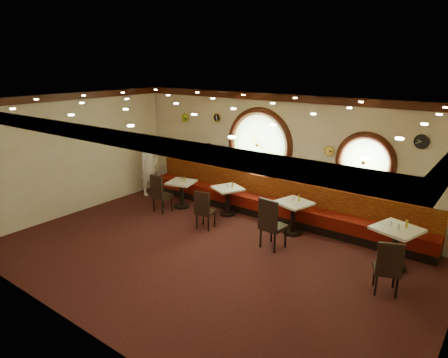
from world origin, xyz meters
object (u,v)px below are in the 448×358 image
condiment_c_bottle (299,198)px  waiter (149,167)px  chair_a (160,191)px  condiment_d_pepper (399,227)px  chair_c (271,220)px  condiment_d_salt (391,224)px  condiment_b_salt (226,185)px  table_d (395,243)px  table_a (181,191)px  condiment_b_bottle (232,185)px  condiment_a_salt (181,179)px  condiment_a_bottle (185,179)px  table_b (228,197)px  condiment_a_pepper (183,180)px  condiment_c_salt (295,199)px  table_c (293,214)px  condiment_b_pepper (228,186)px  chair_d (388,264)px  condiment_c_pepper (292,200)px  condiment_d_bottle (407,224)px  chair_b (204,208)px

condiment_c_bottle → waiter: waiter is taller
chair_a → condiment_d_pepper: chair_a is taller
chair_c → condiment_d_salt: size_ratio=7.56×
chair_a → waiter: size_ratio=0.38×
chair_a → condiment_b_salt: chair_a is taller
table_d → table_a: bearing=179.7°
chair_a → condiment_b_bottle: 1.98m
table_a → condiment_b_salt: bearing=13.6°
condiment_a_salt → table_d: bearing=-0.9°
table_d → condiment_a_bottle: bearing=178.9°
table_b → chair_a: 1.85m
chair_c → condiment_a_bottle: (-3.28, 0.85, 0.16)m
condiment_a_pepper → waiter: (-1.62, 0.24, 0.05)m
condiment_c_salt → condiment_a_bottle: condiment_a_bottle is taller
condiment_a_salt → table_c: bearing=3.7°
condiment_d_salt → condiment_b_salt: bearing=175.6°
table_d → condiment_b_pepper: bearing=175.8°
condiment_b_salt → chair_c: bearing=-28.3°
condiment_b_salt → condiment_b_bottle: (0.15, 0.08, 0.03)m
condiment_a_salt → table_b: bearing=10.6°
chair_a → condiment_b_pepper: 1.87m
condiment_b_salt → condiment_d_pepper: condiment_d_pepper is taller
chair_a → condiment_c_bottle: bearing=17.4°
chair_d → condiment_b_pepper: size_ratio=6.86×
table_d → condiment_c_pepper: (-2.43, 0.30, 0.30)m
condiment_a_pepper → condiment_d_bottle: condiment_d_bottle is taller
chair_a → condiment_d_salt: size_ratio=6.78×
table_d → chair_c: chair_c is taller
condiment_d_salt → condiment_c_pepper: (-2.30, 0.28, -0.07)m
table_c → chair_d: (2.54, -1.37, 0.09)m
table_b → condiment_d_bottle: condiment_d_bottle is taller
condiment_a_bottle → condiment_d_bottle: condiment_d_bottle is taller
table_d → condiment_a_salt: size_ratio=9.13×
chair_c → condiment_c_salt: bearing=98.3°
chair_c → condiment_d_bottle: chair_c is taller
table_c → condiment_d_pepper: size_ratio=8.31×
condiment_d_salt → condiment_c_pepper: size_ratio=0.99×
condiment_c_bottle → condiment_c_salt: bearing=-165.7°
condiment_c_pepper → condiment_c_bottle: 0.16m
condiment_c_salt → condiment_d_pepper: condiment_d_pepper is taller
chair_b → condiment_b_bottle: chair_b is taller
condiment_b_salt → condiment_c_pepper: (1.98, -0.05, 0.04)m
condiment_d_salt → chair_c: bearing=-161.6°
table_a → chair_a: 0.69m
chair_b → condiment_d_pepper: size_ratio=5.65×
condiment_d_bottle → chair_d: bearing=-89.2°
condiment_a_pepper → table_c: bearing=4.6°
table_c → waiter: size_ratio=0.52×
condiment_c_bottle → table_a: bearing=-173.6°
table_d → condiment_d_bottle: bearing=35.5°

